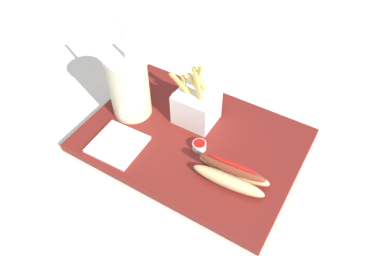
{
  "coord_description": "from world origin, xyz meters",
  "views": [
    {
      "loc": [
        0.27,
        -0.46,
        0.63
      ],
      "look_at": [
        0.0,
        0.0,
        0.05
      ],
      "focal_mm": 33.89,
      "sensor_mm": 36.0,
      "label": 1
    }
  ],
  "objects": [
    {
      "name": "soda_cup",
      "position": [
        -0.17,
        -0.0,
        0.1
      ],
      "size": [
        0.1,
        0.1,
        0.25
      ],
      "color": "beige",
      "rests_on": "food_tray"
    },
    {
      "name": "hot_dog_1",
      "position": [
        0.13,
        -0.06,
        0.04
      ],
      "size": [
        0.16,
        0.07,
        0.06
      ],
      "color": "#E5C689",
      "rests_on": "food_tray"
    },
    {
      "name": "fries_basket",
      "position": [
        -0.02,
        0.05,
        0.06
      ],
      "size": [
        0.09,
        0.08,
        0.15
      ],
      "color": "white",
      "rests_on": "food_tray"
    },
    {
      "name": "ground_plane",
      "position": [
        0.0,
        0.0,
        -0.01
      ],
      "size": [
        2.4,
        2.4,
        0.02
      ],
      "primitive_type": "cube",
      "color": "silver"
    },
    {
      "name": "napkin_stack",
      "position": [
        -0.13,
        -0.1,
        0.02
      ],
      "size": [
        0.11,
        0.11,
        0.01
      ],
      "primitive_type": "cube",
      "rotation": [
        0.0,
        0.0,
        0.03
      ],
      "color": "white",
      "rests_on": "food_tray"
    },
    {
      "name": "food_tray",
      "position": [
        0.0,
        0.0,
        0.01
      ],
      "size": [
        0.48,
        0.34,
        0.02
      ],
      "primitive_type": "cube",
      "color": "maroon",
      "rests_on": "ground_plane"
    },
    {
      "name": "ketchup_cup_2",
      "position": [
        0.03,
        -0.02,
        0.03
      ],
      "size": [
        0.03,
        0.03,
        0.02
      ],
      "color": "white",
      "rests_on": "food_tray"
    },
    {
      "name": "ketchup_cup_1",
      "position": [
        -0.09,
        0.09,
        0.03
      ],
      "size": [
        0.03,
        0.03,
        0.02
      ],
      "color": "white",
      "rests_on": "food_tray"
    }
  ]
}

